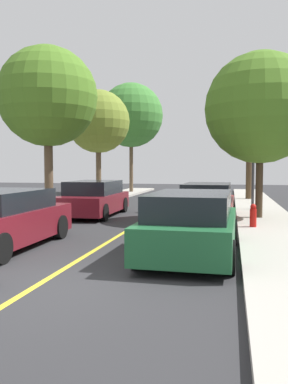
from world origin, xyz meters
name	(u,v)px	position (x,y,z in m)	size (l,w,h in m)	color
ground	(38,285)	(0.00, 0.00, 0.00)	(80.00, 80.00, 0.00)	#2D2D30
center_line	(109,241)	(0.00, 4.00, 0.00)	(0.12, 39.20, 0.01)	gold
parked_car_left_nearest	(1,220)	(-2.27, 2.64, 0.69)	(1.97, 4.40, 1.39)	maroon
parked_car_left_near	(93,199)	(-2.27, 9.29, 0.69)	(2.07, 4.43, 1.39)	maroon
parked_car_right_nearest	(191,224)	(2.27, 2.74, 0.70)	(2.01, 4.37, 1.40)	#1E5B33
parked_car_right_near	(207,203)	(2.27, 8.66, 0.67)	(1.99, 4.37, 1.37)	maroon
street_tree_left_nearest	(48,97)	(-4.09, 9.12, 4.74)	(3.97, 3.97, 6.60)	brown
street_tree_left_near	(98,122)	(-4.09, 15.43, 4.44)	(3.46, 3.46, 6.04)	brown
street_tree_left_far	(131,115)	(-4.09, 22.96, 5.71)	(4.65, 4.65, 7.90)	brown
street_tree_right_nearest	(261,108)	(4.09, 8.99, 4.03)	(3.94, 3.94, 5.87)	#3D2D1E
street_tree_right_near	(250,114)	(4.09, 17.77, 4.95)	(2.87, 2.87, 6.30)	#4C3823
fire_hydrant	(253,215)	(3.77, 6.52, 0.49)	(0.20, 0.20, 0.70)	#B2140F
streetlamp	(254,129)	(4.02, 11.90, 3.54)	(0.36, 0.24, 5.99)	#38383D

